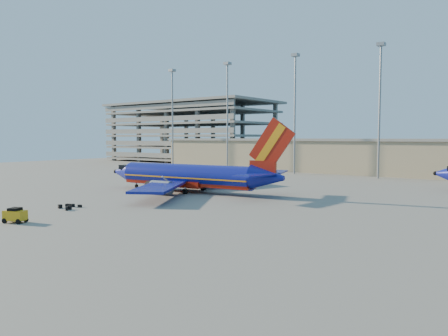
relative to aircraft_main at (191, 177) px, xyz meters
The scene contains 7 objects.
ground 5.52m from the aircraft_main, 67.65° to the right, with size 220.00×220.00×0.00m, color slate.
terminal_building 54.78m from the aircraft_main, 77.48° to the left, with size 122.00×16.00×8.50m.
parking_garage 92.36m from the aircraft_main, 130.87° to the left, with size 62.00×32.00×21.40m.
light_mast_row 44.63m from the aircraft_main, 80.59° to the left, with size 101.60×1.60×28.65m.
aircraft_main is the anchor object (origin of this frame).
baggage_tug 30.19m from the aircraft_main, 85.93° to the right, with size 2.51×2.07×1.56m.
luggage_pile 21.42m from the aircraft_main, 94.74° to the right, with size 3.09×2.78×0.47m.
Camera 1 is at (44.06, -48.31, 8.76)m, focal length 35.00 mm.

